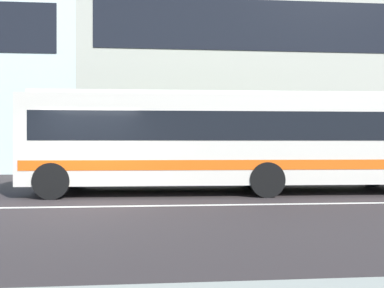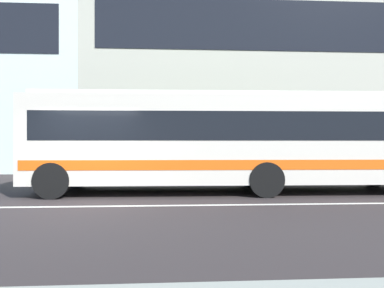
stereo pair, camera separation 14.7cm
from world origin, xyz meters
TOP-DOWN VIEW (x-y plane):
  - ground_plane at (0.00, 0.00)m, footprint 160.00×160.00m
  - lane_centre_line at (0.00, 0.00)m, footprint 60.00×0.16m
  - hedge_row_far at (3.39, 5.89)m, footprint 12.37×1.10m
  - apartment_block_right at (8.33, 13.94)m, footprint 21.47×9.57m
  - transit_bus at (4.19, 2.29)m, footprint 12.42×2.77m

SIDE VIEW (x-z plane):
  - ground_plane at x=0.00m, z-range 0.00..0.00m
  - lane_centre_line at x=0.00m, z-range 0.00..0.01m
  - hedge_row_far at x=3.39m, z-range 0.00..1.04m
  - transit_bus at x=4.19m, z-range 0.16..3.20m
  - apartment_block_right at x=8.33m, z-range 0.00..13.22m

